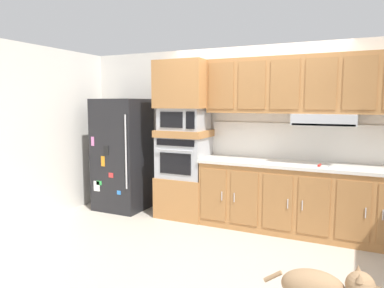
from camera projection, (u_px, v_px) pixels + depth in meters
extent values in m
plane|color=#B2A899|center=(229.00, 243.00, 4.32)|extent=(9.60, 9.60, 0.00)
cube|color=silver|center=(255.00, 134.00, 5.18)|extent=(6.20, 0.12, 2.50)
cube|color=silver|center=(54.00, 133.00, 5.36)|extent=(0.12, 7.10, 2.50)
cube|color=black|center=(123.00, 154.00, 5.70)|extent=(0.76, 0.70, 1.76)
cylinder|color=silver|center=(126.00, 152.00, 5.21)|extent=(0.02, 0.02, 1.10)
cube|color=#337FDB|center=(119.00, 193.00, 5.36)|extent=(0.07, 0.01, 0.06)
cube|color=white|center=(97.00, 186.00, 5.54)|extent=(0.11, 0.01, 0.16)
cube|color=green|center=(99.00, 183.00, 5.51)|extent=(0.10, 0.01, 0.07)
cube|color=black|center=(106.00, 150.00, 5.39)|extent=(0.09, 0.01, 0.14)
cube|color=pink|center=(93.00, 141.00, 5.48)|extent=(0.06, 0.01, 0.14)
cube|color=orange|center=(103.00, 161.00, 5.43)|extent=(0.07, 0.01, 0.16)
cube|color=red|center=(111.00, 175.00, 5.39)|extent=(0.08, 0.01, 0.07)
cube|color=#A8703D|center=(184.00, 196.00, 5.37)|extent=(0.74, 0.62, 0.60)
cube|color=#A8AAAF|center=(184.00, 157.00, 5.31)|extent=(0.70, 0.58, 0.60)
cube|color=black|center=(175.00, 164.00, 5.05)|extent=(0.49, 0.01, 0.30)
cube|color=black|center=(175.00, 143.00, 5.01)|extent=(0.59, 0.01, 0.09)
cylinder|color=#A8AAAF|center=(174.00, 150.00, 5.00)|extent=(0.56, 0.02, 0.02)
cube|color=#A8703D|center=(184.00, 133.00, 5.27)|extent=(0.74, 0.62, 0.10)
cube|color=#A8AAAF|center=(184.00, 119.00, 5.24)|extent=(0.64, 0.53, 0.32)
cube|color=black|center=(171.00, 120.00, 5.03)|extent=(0.35, 0.01, 0.22)
cube|color=black|center=(190.00, 120.00, 4.90)|extent=(0.13, 0.01, 0.24)
cube|color=#A8703D|center=(184.00, 85.00, 5.18)|extent=(0.74, 0.62, 0.68)
cube|color=#A8703D|center=(316.00, 202.00, 4.56)|extent=(3.04, 0.60, 0.88)
cube|color=#9A6738|center=(213.00, 195.00, 4.83)|extent=(0.36, 0.01, 0.70)
cylinder|color=#BCBCC1|center=(222.00, 196.00, 4.76)|extent=(0.01, 0.01, 0.12)
cube|color=#9A6738|center=(244.00, 198.00, 4.65)|extent=(0.36, 0.01, 0.70)
cylinder|color=#BCBCC1|center=(234.00, 197.00, 4.69)|extent=(0.01, 0.01, 0.12)
cube|color=#9A6738|center=(277.00, 202.00, 4.47)|extent=(0.36, 0.01, 0.70)
cylinder|color=#BCBCC1|center=(288.00, 204.00, 4.40)|extent=(0.01, 0.01, 0.12)
cube|color=#9A6738|center=(314.00, 206.00, 4.28)|extent=(0.36, 0.01, 0.70)
cylinder|color=#BCBCC1|center=(302.00, 205.00, 4.33)|extent=(0.01, 0.01, 0.12)
cube|color=#9A6738|center=(353.00, 211.00, 4.10)|extent=(0.36, 0.01, 0.70)
cylinder|color=#BCBCC1|center=(366.00, 213.00, 4.03)|extent=(0.01, 0.01, 0.12)
cylinder|color=#BCBCC1|center=(383.00, 215.00, 3.96)|extent=(0.01, 0.01, 0.12)
cube|color=beige|center=(318.00, 166.00, 4.51)|extent=(3.08, 0.64, 0.04)
cube|color=silver|center=(321.00, 143.00, 4.74)|extent=(3.08, 0.02, 0.50)
cube|color=#A8703D|center=(322.00, 84.00, 4.51)|extent=(3.04, 0.34, 0.74)
cube|color=#A8AAAF|center=(325.00, 119.00, 4.47)|extent=(0.76, 0.48, 0.14)
cube|color=black|center=(323.00, 125.00, 4.28)|extent=(0.72, 0.04, 0.02)
cube|color=#9A6738|center=(221.00, 86.00, 4.90)|extent=(0.36, 0.01, 0.63)
cube|color=#9A6738|center=(252.00, 85.00, 4.72)|extent=(0.36, 0.01, 0.63)
cube|color=#9A6738|center=(285.00, 84.00, 4.53)|extent=(0.36, 0.01, 0.63)
cube|color=#9A6738|center=(321.00, 84.00, 4.35)|extent=(0.36, 0.01, 0.63)
cube|color=#9A6738|center=(360.00, 83.00, 4.17)|extent=(0.36, 0.01, 0.63)
cylinder|color=red|center=(319.00, 165.00, 4.39)|extent=(0.04, 0.10, 0.03)
cylinder|color=silver|center=(329.00, 166.00, 4.33)|extent=(0.02, 0.12, 0.01)
ellipsoid|color=#997551|center=(313.00, 287.00, 2.50)|extent=(0.45, 0.27, 0.24)
sphere|color=#997551|center=(360.00, 286.00, 2.38)|extent=(0.19, 0.19, 0.19)
cone|color=#997551|center=(358.00, 269.00, 2.44)|extent=(0.05, 0.05, 0.06)
cone|color=#997551|center=(360.00, 278.00, 2.32)|extent=(0.05, 0.05, 0.06)
cylinder|color=#997551|center=(273.00, 276.00, 2.60)|extent=(0.14, 0.04, 0.11)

